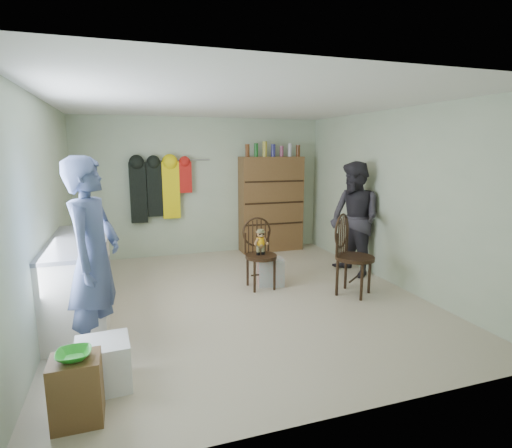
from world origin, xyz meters
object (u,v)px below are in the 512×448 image
object	(u,v)px
counter	(80,279)
chair_far	(350,252)
chair_front	(260,249)
dresser	(271,204)

from	to	relation	value
counter	chair_far	xyz separation A→B (m)	(3.37, -0.28, 0.12)
counter	chair_front	world-z (taller)	chair_front
chair_front	chair_far	size ratio (longest dim) A/B	0.90
counter	dresser	size ratio (longest dim) A/B	0.89
chair_front	chair_far	distance (m)	1.24
counter	chair_far	bearing A→B (deg)	-4.72
chair_front	dresser	world-z (taller)	dresser
chair_front	dresser	xyz separation A→B (m)	(0.89, 1.94, 0.35)
counter	chair_front	size ratio (longest dim) A/B	1.87
chair_front	counter	bearing A→B (deg)	-172.45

